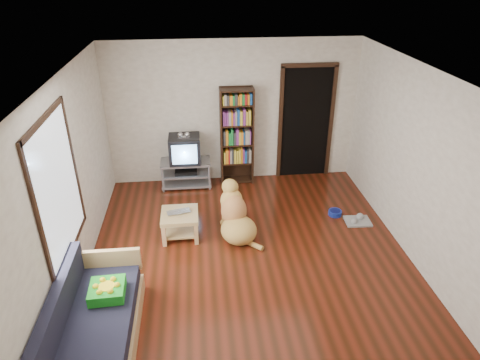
{
  "coord_description": "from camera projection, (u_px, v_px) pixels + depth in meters",
  "views": [
    {
      "loc": [
        -0.66,
        -4.87,
        3.79
      ],
      "look_at": [
        -0.07,
        0.64,
        0.9
      ],
      "focal_mm": 32.0,
      "sensor_mm": 36.0,
      "label": 1
    }
  ],
  "objects": [
    {
      "name": "sofa",
      "position": [
        94.0,
        327.0,
        4.59
      ],
      "size": [
        0.8,
        1.8,
        0.8
      ],
      "color": "tan",
      "rests_on": "ground"
    },
    {
      "name": "wall_left",
      "position": [
        71.0,
        184.0,
        5.29
      ],
      "size": [
        0.0,
        5.0,
        5.0
      ],
      "primitive_type": "plane",
      "rotation": [
        1.57,
        0.0,
        1.57
      ],
      "color": "silver",
      "rests_on": "ground"
    },
    {
      "name": "ceiling",
      "position": [
        252.0,
        74.0,
        4.9
      ],
      "size": [
        5.0,
        5.0,
        0.0
      ],
      "primitive_type": "plane",
      "rotation": [
        3.14,
        0.0,
        0.0
      ],
      "color": "white",
      "rests_on": "ground"
    },
    {
      "name": "coffee_table",
      "position": [
        180.0,
        220.0,
        6.43
      ],
      "size": [
        0.55,
        0.55,
        0.4
      ],
      "color": "tan",
      "rests_on": "ground"
    },
    {
      "name": "grey_rag",
      "position": [
        358.0,
        221.0,
        6.89
      ],
      "size": [
        0.42,
        0.34,
        0.03
      ],
      "primitive_type": "cube",
      "rotation": [
        0.0,
        0.0,
        -0.05
      ],
      "color": "#989898",
      "rests_on": "ground"
    },
    {
      "name": "doorway",
      "position": [
        306.0,
        120.0,
        7.9
      ],
      "size": [
        1.03,
        0.05,
        2.19
      ],
      "color": "black",
      "rests_on": "wall_back"
    },
    {
      "name": "laptop",
      "position": [
        179.0,
        214.0,
        6.34
      ],
      "size": [
        0.39,
        0.3,
        0.03
      ],
      "primitive_type": "imported",
      "rotation": [
        0.0,
        0.0,
        0.23
      ],
      "color": "#BBBCBF",
      "rests_on": "coffee_table"
    },
    {
      "name": "bookshelf",
      "position": [
        237.0,
        131.0,
        7.71
      ],
      "size": [
        0.6,
        0.3,
        1.8
      ],
      "color": "black",
      "rests_on": "ground"
    },
    {
      "name": "crt_tv",
      "position": [
        185.0,
        148.0,
        7.68
      ],
      "size": [
        0.55,
        0.52,
        0.58
      ],
      "color": "black",
      "rests_on": "tv_stand"
    },
    {
      "name": "green_cushion",
      "position": [
        107.0,
        290.0,
        4.78
      ],
      "size": [
        0.4,
        0.4,
        0.13
      ],
      "primitive_type": "cube",
      "rotation": [
        0.0,
        0.0,
        0.04
      ],
      "color": "green",
      "rests_on": "sofa"
    },
    {
      "name": "wall_back",
      "position": [
        233.0,
        113.0,
        7.71
      ],
      "size": [
        4.5,
        0.0,
        4.5
      ],
      "primitive_type": "plane",
      "rotation": [
        1.57,
        0.0,
        0.0
      ],
      "color": "silver",
      "rests_on": "ground"
    },
    {
      "name": "dog",
      "position": [
        235.0,
        217.0,
        6.45
      ],
      "size": [
        0.67,
        0.97,
        0.86
      ],
      "color": "tan",
      "rests_on": "ground"
    },
    {
      "name": "dog_bowl",
      "position": [
        335.0,
        213.0,
        7.07
      ],
      "size": [
        0.22,
        0.22,
        0.08
      ],
      "primitive_type": "cylinder",
      "color": "navy",
      "rests_on": "ground"
    },
    {
      "name": "ground",
      "position": [
        250.0,
        256.0,
        6.1
      ],
      "size": [
        5.0,
        5.0,
        0.0
      ],
      "primitive_type": "plane",
      "color": "#551C0E",
      "rests_on": "ground"
    },
    {
      "name": "wall_front",
      "position": [
        293.0,
        320.0,
        3.3
      ],
      "size": [
        4.5,
        0.0,
        4.5
      ],
      "primitive_type": "plane",
      "rotation": [
        -1.57,
        0.0,
        0.0
      ],
      "color": "silver",
      "rests_on": "ground"
    },
    {
      "name": "window",
      "position": [
        58.0,
        189.0,
        4.76
      ],
      "size": [
        0.03,
        1.46,
        1.7
      ],
      "color": "white",
      "rests_on": "wall_left"
    },
    {
      "name": "wall_right",
      "position": [
        417.0,
        167.0,
        5.72
      ],
      "size": [
        0.0,
        5.0,
        5.0
      ],
      "primitive_type": "plane",
      "rotation": [
        1.57,
        0.0,
        -1.57
      ],
      "color": "silver",
      "rests_on": "ground"
    },
    {
      "name": "tv_stand",
      "position": [
        186.0,
        172.0,
        7.88
      ],
      "size": [
        0.9,
        0.45,
        0.5
      ],
      "color": "#99999E",
      "rests_on": "ground"
    }
  ]
}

